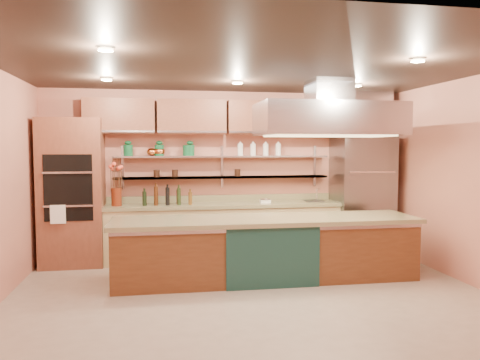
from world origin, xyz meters
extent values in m
cube|color=tan|center=(0.00, 0.00, -0.01)|extent=(6.00, 5.00, 0.02)
cube|color=black|center=(0.00, 0.00, 2.80)|extent=(6.00, 5.00, 0.02)
cube|color=#C8775E|center=(0.00, 2.50, 1.40)|extent=(6.00, 0.04, 2.80)
cube|color=#C8775E|center=(0.00, -2.50, 1.40)|extent=(6.00, 0.04, 2.80)
cube|color=#C8775E|center=(3.00, 0.00, 1.40)|extent=(0.04, 5.00, 2.80)
cube|color=brown|center=(-2.45, 2.18, 1.15)|extent=(0.95, 0.64, 2.30)
cube|color=gray|center=(2.35, 2.14, 1.05)|extent=(0.95, 0.72, 2.10)
cube|color=tan|center=(-0.05, 2.20, 0.47)|extent=(3.84, 0.64, 0.93)
cube|color=#AAABB1|center=(-0.05, 2.37, 1.35)|extent=(3.60, 0.26, 0.03)
cube|color=#AAABB1|center=(-0.05, 2.37, 1.70)|extent=(3.60, 0.26, 0.03)
cube|color=brown|center=(0.00, 2.32, 2.35)|extent=(4.60, 0.36, 0.55)
cube|color=#AAABB1|center=(1.25, 0.89, 2.25)|extent=(2.00, 1.00, 0.45)
cube|color=#FFE5A5|center=(0.00, 0.20, 2.77)|extent=(4.00, 2.80, 0.02)
cube|color=brown|center=(0.35, 0.89, 0.44)|extent=(4.18, 0.95, 0.87)
cylinder|color=#611F0E|center=(-1.78, 2.15, 1.07)|extent=(0.20, 0.20, 0.28)
cube|color=black|center=(-0.98, 2.15, 1.07)|extent=(0.88, 0.49, 0.27)
cube|color=white|center=(0.63, 2.15, 0.98)|extent=(0.20, 0.18, 0.09)
cylinder|color=white|center=(1.57, 2.25, 1.04)|extent=(0.03, 0.03, 0.22)
ellipsoid|color=#C9652E|center=(-1.22, 2.37, 1.78)|extent=(0.18, 0.18, 0.13)
cylinder|color=#114F2A|center=(-0.65, 2.37, 1.80)|extent=(0.17, 0.17, 0.17)
camera|label=1|loc=(-1.13, -5.42, 1.85)|focal=35.00mm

